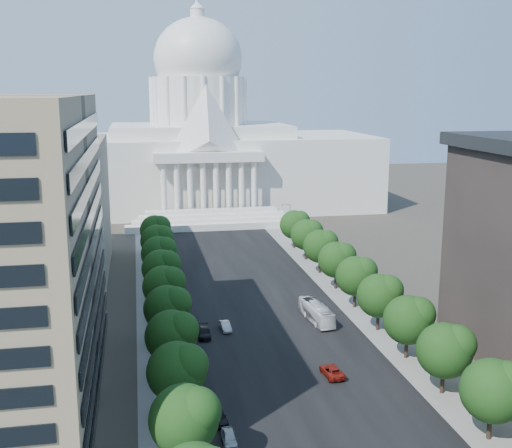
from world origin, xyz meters
TOP-DOWN VIEW (x-y plane):
  - road_asphalt at (0.00, 90.00)m, footprint 30.00×260.00m
  - sidewalk_left at (-19.00, 90.00)m, footprint 8.00×260.00m
  - sidewalk_right at (19.00, 90.00)m, footprint 8.00×260.00m
  - capitol at (0.00, 184.89)m, footprint 120.00×56.00m
  - office_block_left_far at (-48.00, 100.00)m, footprint 38.00×52.00m
  - tree_l_b at (-17.66, 23.81)m, footprint 7.79×7.60m
  - tree_l_c at (-17.66, 35.81)m, footprint 7.79×7.60m
  - tree_l_d at (-17.66, 47.81)m, footprint 7.79×7.60m
  - tree_l_e at (-17.66, 59.81)m, footprint 7.79×7.60m
  - tree_l_f at (-17.66, 71.81)m, footprint 7.79×7.60m
  - tree_l_g at (-17.66, 83.81)m, footprint 7.79×7.60m
  - tree_l_h at (-17.66, 95.81)m, footprint 7.79×7.60m
  - tree_l_i at (-17.66, 107.81)m, footprint 7.79×7.60m
  - tree_l_j at (-17.66, 119.81)m, footprint 7.79×7.60m
  - tree_r_b at (18.34, 23.81)m, footprint 7.79×7.60m
  - tree_r_c at (18.34, 35.81)m, footprint 7.79×7.60m
  - tree_r_d at (18.34, 47.81)m, footprint 7.79×7.60m
  - tree_r_e at (18.34, 59.81)m, footprint 7.79×7.60m
  - tree_r_f at (18.34, 71.81)m, footprint 7.79×7.60m
  - tree_r_g at (18.34, 83.81)m, footprint 7.79×7.60m
  - tree_r_h at (18.34, 95.81)m, footprint 7.79×7.60m
  - tree_r_i at (18.34, 107.81)m, footprint 7.79×7.60m
  - tree_r_j at (18.34, 119.81)m, footprint 7.79×7.60m
  - streetlight_b at (19.90, 35.00)m, footprint 2.61×0.44m
  - streetlight_c at (19.90, 60.00)m, footprint 2.61×0.44m
  - streetlight_d at (19.90, 85.00)m, footprint 2.61×0.44m
  - streetlight_e at (19.90, 110.00)m, footprint 2.61×0.44m
  - streetlight_f at (19.90, 135.00)m, footprint 2.61×0.44m
  - car_dark_a at (-13.13, 33.70)m, footprint 2.38×4.92m
  - car_silver at (-7.94, 64.62)m, footprint 1.83×4.53m
  - car_red at (4.75, 43.80)m, footprint 2.85×5.53m
  - car_dark_b at (-11.87, 62.19)m, footprint 2.26×5.28m
  - car_parked at (-12.50, 28.55)m, footprint 1.82×4.33m
  - city_bus at (8.75, 66.09)m, footprint 3.79×11.90m

SIDE VIEW (x-z plane):
  - road_asphalt at x=0.00m, z-range -0.01..0.01m
  - sidewalk_left at x=-19.00m, z-range -0.01..0.01m
  - sidewalk_right at x=19.00m, z-range -0.01..0.01m
  - car_silver at x=-7.94m, z-range 0.00..1.46m
  - car_parked at x=-12.50m, z-range 0.00..1.46m
  - car_red at x=4.75m, z-range 0.00..1.49m
  - car_dark_b at x=-11.87m, z-range 0.00..1.52m
  - car_dark_a at x=-13.13m, z-range 0.00..1.62m
  - city_bus at x=8.75m, z-range 0.00..3.26m
  - streetlight_b at x=19.90m, z-range 1.32..10.32m
  - streetlight_c at x=19.90m, z-range 1.32..10.32m
  - streetlight_d at x=19.90m, z-range 1.32..10.32m
  - streetlight_e at x=19.90m, z-range 1.32..10.32m
  - streetlight_f at x=19.90m, z-range 1.32..10.32m
  - tree_l_b at x=-17.66m, z-range 1.47..11.44m
  - tree_l_c at x=-17.66m, z-range 1.47..11.44m
  - tree_l_d at x=-17.66m, z-range 1.47..11.44m
  - tree_l_e at x=-17.66m, z-range 1.47..11.44m
  - tree_l_f at x=-17.66m, z-range 1.47..11.44m
  - tree_l_g at x=-17.66m, z-range 1.47..11.44m
  - tree_l_h at x=-17.66m, z-range 1.47..11.44m
  - tree_l_i at x=-17.66m, z-range 1.47..11.44m
  - tree_l_j at x=-17.66m, z-range 1.47..11.44m
  - tree_r_b at x=18.34m, z-range 1.47..11.44m
  - tree_r_c at x=18.34m, z-range 1.47..11.44m
  - tree_r_d at x=18.34m, z-range 1.47..11.44m
  - tree_r_e at x=18.34m, z-range 1.47..11.44m
  - tree_r_f at x=18.34m, z-range 1.47..11.44m
  - tree_r_g at x=18.34m, z-range 1.47..11.44m
  - tree_r_h at x=18.34m, z-range 1.47..11.44m
  - tree_r_i at x=18.34m, z-range 1.47..11.44m
  - tree_r_j at x=18.34m, z-range 1.47..11.44m
  - office_block_left_far at x=-48.00m, z-range 0.00..30.00m
  - capitol at x=0.00m, z-range -16.49..56.51m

